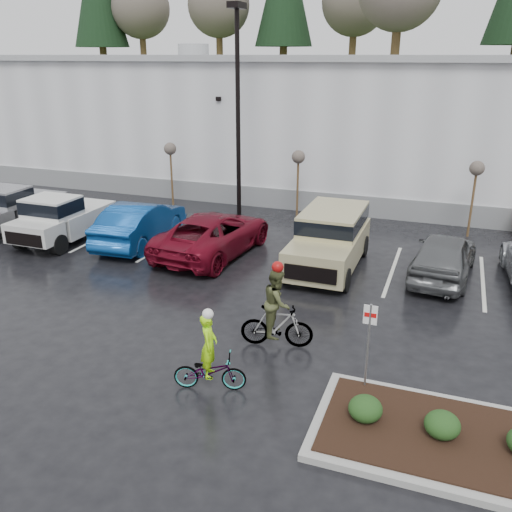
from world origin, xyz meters
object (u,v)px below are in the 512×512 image
(fire_lane_sign, at_px, (369,337))
(pickup_white, at_px, (68,215))
(sapling_east, at_px, (476,172))
(sapling_west, at_px, (170,152))
(suv_tan, at_px, (329,241))
(car_grey, at_px, (444,256))
(lamppost, at_px, (238,92))
(pickup_silver, at_px, (20,205))
(cyclist_olive, at_px, (277,316))
(cyclist_hivis, at_px, (210,364))
(sapling_mid, at_px, (298,161))
(car_red, at_px, (213,234))
(car_blue, at_px, (141,223))

(fire_lane_sign, distance_m, pickup_white, 15.06)
(sapling_east, bearing_deg, sapling_west, 180.00)
(suv_tan, distance_m, car_grey, 3.92)
(lamppost, height_order, pickup_white, lamppost)
(pickup_silver, relative_size, suv_tan, 1.02)
(sapling_east, distance_m, fire_lane_sign, 13.06)
(car_grey, height_order, cyclist_olive, cyclist_olive)
(fire_lane_sign, height_order, cyclist_hivis, fire_lane_sign)
(pickup_white, bearing_deg, sapling_west, 74.83)
(lamppost, distance_m, fire_lane_sign, 14.78)
(pickup_white, distance_m, cyclist_olive, 12.22)
(pickup_silver, distance_m, car_grey, 17.84)
(sapling_mid, bearing_deg, fire_lane_sign, -67.51)
(sapling_mid, relative_size, car_red, 0.55)
(sapling_mid, relative_size, car_grey, 0.69)
(car_red, distance_m, cyclist_hivis, 9.03)
(suv_tan, distance_m, cyclist_olive, 5.87)
(car_grey, bearing_deg, pickup_white, 9.14)
(lamppost, height_order, cyclist_olive, lamppost)
(pickup_white, height_order, cyclist_hivis, cyclist_hivis)
(cyclist_hivis, relative_size, cyclist_olive, 0.85)
(suv_tan, bearing_deg, car_grey, 8.13)
(lamppost, height_order, sapling_mid, lamppost)
(pickup_silver, distance_m, car_red, 9.50)
(cyclist_olive, bearing_deg, sapling_mid, 1.44)
(cyclist_olive, bearing_deg, lamppost, 14.55)
(fire_lane_sign, distance_m, car_grey, 7.86)
(sapling_east, xyz_separation_m, cyclist_olive, (-4.73, -11.50, -1.86))
(sapling_west, bearing_deg, fire_lane_sign, -47.33)
(lamppost, bearing_deg, sapling_mid, 21.80)
(car_red, relative_size, suv_tan, 1.13)
(pickup_silver, xyz_separation_m, car_blue, (6.20, -0.15, -0.13))
(car_blue, bearing_deg, car_grey, 177.99)
(sapling_west, xyz_separation_m, car_blue, (1.50, -5.46, -1.88))
(lamppost, height_order, cyclist_hivis, lamppost)
(fire_lane_sign, xyz_separation_m, pickup_silver, (-16.49, 7.49, -0.43))
(sapling_mid, distance_m, cyclist_hivis, 14.17)
(sapling_mid, xyz_separation_m, car_blue, (-5.00, -5.46, -1.88))
(fire_lane_sign, bearing_deg, pickup_silver, 155.56)
(cyclist_olive, bearing_deg, car_blue, 40.00)
(car_red, bearing_deg, fire_lane_sign, 139.48)
(pickup_silver, bearing_deg, sapling_west, 48.52)
(lamppost, distance_m, car_blue, 7.03)
(pickup_silver, height_order, car_red, pickup_silver)
(lamppost, xyz_separation_m, suv_tan, (5.28, -4.63, -4.66))
(fire_lane_sign, relative_size, pickup_silver, 0.42)
(sapling_mid, bearing_deg, cyclist_hivis, -82.01)
(sapling_west, relative_size, pickup_silver, 0.62)
(car_red, distance_m, suv_tan, 4.48)
(suv_tan, height_order, cyclist_hivis, suv_tan)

